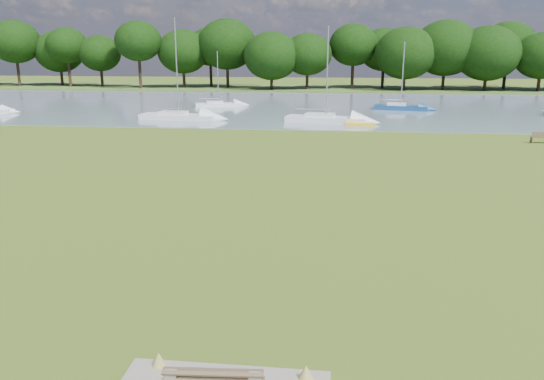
# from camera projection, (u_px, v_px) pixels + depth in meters

# --- Properties ---
(ground) EXTENTS (220.00, 220.00, 0.00)m
(ground) POSITION_uv_depth(u_px,v_px,m) (285.00, 204.00, 23.11)
(ground) COLOR #536222
(river) EXTENTS (220.00, 40.00, 0.10)m
(river) POSITION_uv_depth(u_px,v_px,m) (318.00, 106.00, 63.43)
(river) COLOR slate
(river) RESTS_ON ground
(far_bank) EXTENTS (220.00, 20.00, 0.40)m
(far_bank) POSITION_uv_depth(u_px,v_px,m) (324.00, 89.00, 92.23)
(far_bank) COLOR #4C6626
(far_bank) RESTS_ON ground
(riverbank_bench) EXTENTS (1.39, 0.48, 0.85)m
(riverbank_bench) POSITION_uv_depth(u_px,v_px,m) (541.00, 138.00, 38.12)
(riverbank_bench) COLOR brown
(riverbank_bench) RESTS_ON ground
(kayak) EXTENTS (2.68, 0.95, 0.26)m
(kayak) POSITION_uv_depth(u_px,v_px,m) (360.00, 124.00, 46.65)
(kayak) COLOR yellow
(kayak) RESTS_ON river
(tree_line) EXTENTS (159.39, 9.50, 11.49)m
(tree_line) POSITION_uv_depth(u_px,v_px,m) (376.00, 48.00, 85.71)
(tree_line) COLOR black
(tree_line) RESTS_ON far_bank
(sailboat_0) EXTENTS (6.02, 2.76, 7.34)m
(sailboat_0) POSITION_uv_depth(u_px,v_px,m) (400.00, 106.00, 58.87)
(sailboat_0) COLOR navy
(sailboat_0) RESTS_ON river
(sailboat_2) EXTENTS (7.67, 3.47, 8.54)m
(sailboat_2) POSITION_uv_depth(u_px,v_px,m) (325.00, 117.00, 48.80)
(sailboat_2) COLOR silver
(sailboat_2) RESTS_ON river
(sailboat_3) EXTENTS (7.65, 2.94, 9.38)m
(sailboat_3) POSITION_uv_depth(u_px,v_px,m) (178.00, 115.00, 50.95)
(sailboat_3) COLOR silver
(sailboat_3) RESTS_ON river
(sailboat_4) EXTENTS (5.68, 3.16, 6.35)m
(sailboat_4) POSITION_uv_depth(u_px,v_px,m) (218.00, 103.00, 62.34)
(sailboat_4) COLOR silver
(sailboat_4) RESTS_ON river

